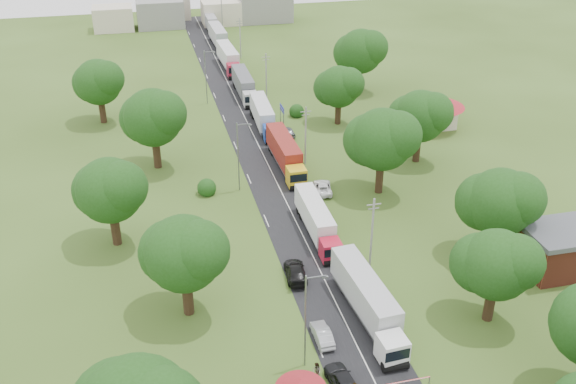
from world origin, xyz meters
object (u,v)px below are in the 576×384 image
object	(u,v)px
car_lane_mid	(322,334)
info_sign	(282,112)
car_lane_front	(343,381)
truck_0	(368,300)

from	to	relation	value
car_lane_mid	info_sign	bearing A→B (deg)	-99.45
car_lane_front	car_lane_mid	size ratio (longest dim) A/B	1.18
info_sign	car_lane_mid	xyz separation A→B (m)	(-8.20, -52.12, -2.32)
truck_0	car_lane_mid	bearing A→B (deg)	-158.88
info_sign	car_lane_front	world-z (taller)	info_sign
truck_0	car_lane_mid	size ratio (longest dim) A/B	3.69
info_sign	truck_0	distance (m)	50.16
car_lane_front	info_sign	bearing A→B (deg)	-104.10
info_sign	car_lane_front	xyz separation A→B (m)	(-8.20, -58.50, -2.17)
truck_0	car_lane_mid	world-z (taller)	truck_0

